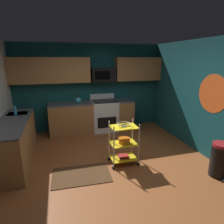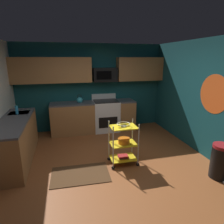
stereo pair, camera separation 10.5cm
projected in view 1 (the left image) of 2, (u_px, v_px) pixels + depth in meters
floor at (110, 167)px, 4.04m from camera, size 4.40×4.80×0.04m
wall_back at (90, 88)px, 5.95m from camera, size 4.52×0.06×2.60m
wall_right at (208, 99)px, 4.27m from camera, size 0.06×4.80×2.60m
wall_flower_decal at (213, 94)px, 4.08m from camera, size 0.00×0.82×0.82m
counter_run at (63, 126)px, 5.07m from camera, size 3.45×2.69×0.92m
oven_range at (104, 115)px, 5.96m from camera, size 0.76×0.65×1.10m
upper_cabinets at (87, 70)px, 5.60m from camera, size 4.40×0.33×0.70m
microwave at (103, 75)px, 5.73m from camera, size 0.70×0.39×0.40m
rolling_cart at (124, 143)px, 4.05m from camera, size 0.60×0.39×0.91m
fruit_bowl at (124, 124)px, 3.93m from camera, size 0.27×0.27×0.07m
mixing_bowl_large at (124, 140)px, 4.03m from camera, size 0.25×0.25×0.11m
book_stack at (123, 156)px, 4.13m from camera, size 0.23×0.20×0.04m
kettle at (78, 100)px, 5.62m from camera, size 0.21×0.18×0.26m
dish_soap_bottle at (15, 111)px, 4.41m from camera, size 0.06×0.06×0.20m
trash_can at (220, 160)px, 3.63m from camera, size 0.34×0.42×0.66m
floor_rug at (81, 175)px, 3.73m from camera, size 1.13×0.74×0.01m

